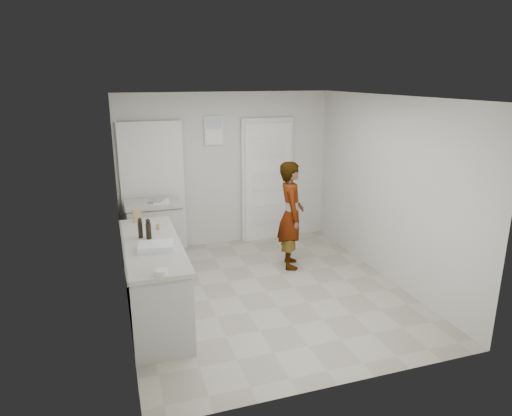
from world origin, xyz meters
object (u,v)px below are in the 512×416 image
object	(u,v)px
oil_cruet_a	(148,229)
baking_dish	(156,247)
cake_mix_box	(137,216)
spice_jar	(158,226)
oil_cruet_b	(140,228)
egg_bowl	(162,272)
person	(291,215)

from	to	relation	value
oil_cruet_a	baking_dish	xyz separation A→B (m)	(0.04, -0.36, -0.09)
cake_mix_box	spice_jar	distance (m)	0.44
baking_dish	oil_cruet_a	bearing A→B (deg)	96.75
oil_cruet_b	egg_bowl	size ratio (longest dim) A/B	1.89
cake_mix_box	spice_jar	world-z (taller)	cake_mix_box
cake_mix_box	egg_bowl	bearing A→B (deg)	-93.25
baking_dish	cake_mix_box	bearing A→B (deg)	96.55
spice_jar	baking_dish	distance (m)	0.69
spice_jar	baking_dish	size ratio (longest dim) A/B	0.18
cake_mix_box	oil_cruet_a	distance (m)	0.70
person	cake_mix_box	distance (m)	2.18
person	oil_cruet_b	xyz separation A→B (m)	(-2.17, -0.69, 0.25)
spice_jar	cake_mix_box	bearing A→B (deg)	120.79
person	cake_mix_box	size ratio (longest dim) A/B	9.25
oil_cruet_a	oil_cruet_b	distance (m)	0.11
cake_mix_box	egg_bowl	world-z (taller)	cake_mix_box
person	oil_cruet_b	size ratio (longest dim) A/B	6.54
cake_mix_box	oil_cruet_a	bearing A→B (deg)	-89.97
person	cake_mix_box	bearing A→B (deg)	106.79
spice_jar	egg_bowl	xyz separation A→B (m)	(-0.13, -1.36, -0.01)
oil_cruet_b	baking_dish	distance (m)	0.46
egg_bowl	spice_jar	bearing A→B (deg)	84.71
spice_jar	oil_cruet_a	xyz separation A→B (m)	(-0.14, -0.32, 0.08)
baking_dish	oil_cruet_b	bearing A→B (deg)	106.58
oil_cruet_a	baking_dish	distance (m)	0.38
cake_mix_box	egg_bowl	distance (m)	1.74
oil_cruet_a	spice_jar	bearing A→B (deg)	65.90
person	oil_cruet_a	size ratio (longest dim) A/B	6.46
person	cake_mix_box	xyz separation A→B (m)	(-2.17, -0.07, 0.22)
oil_cruet_b	oil_cruet_a	bearing A→B (deg)	-39.49
oil_cruet_b	egg_bowl	xyz separation A→B (m)	(0.10, -1.11, -0.09)
egg_bowl	baking_dish	bearing A→B (deg)	87.84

